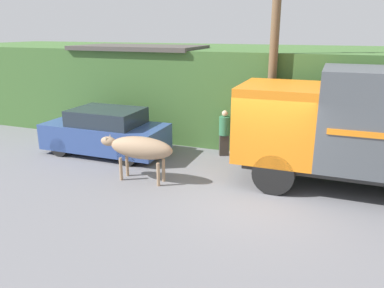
# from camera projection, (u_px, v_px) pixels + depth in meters

# --- Properties ---
(ground_plane) EXTENTS (60.00, 60.00, 0.00)m
(ground_plane) POSITION_uv_depth(u_px,v_px,m) (256.00, 197.00, 9.64)
(ground_plane) COLOR slate
(hillside_embankment) EXTENTS (32.00, 6.77, 3.42)m
(hillside_embankment) POSITION_uv_depth(u_px,v_px,m) (292.00, 92.00, 15.21)
(hillside_embankment) COLOR #426B33
(hillside_embankment) RESTS_ON ground_plane
(building_backdrop) EXTENTS (4.98, 2.70, 3.53)m
(building_backdrop) POSITION_uv_depth(u_px,v_px,m) (141.00, 90.00, 15.19)
(building_backdrop) COLOR #99ADB7
(building_backdrop) RESTS_ON ground_plane
(cargo_truck) EXTENTS (7.01, 2.42, 3.22)m
(cargo_truck) POSITION_uv_depth(u_px,v_px,m) (382.00, 126.00, 9.41)
(cargo_truck) COLOR #2D2D2D
(cargo_truck) RESTS_ON ground_plane
(brown_cow) EXTENTS (2.25, 0.63, 1.30)m
(brown_cow) POSITION_uv_depth(u_px,v_px,m) (140.00, 148.00, 10.42)
(brown_cow) COLOR #9E7F60
(brown_cow) RESTS_ON ground_plane
(parked_suv) EXTENTS (4.21, 1.82, 1.58)m
(parked_suv) POSITION_uv_depth(u_px,v_px,m) (106.00, 132.00, 12.79)
(parked_suv) COLOR #334C8C
(parked_suv) RESTS_ON ground_plane
(pedestrian_on_hill) EXTENTS (0.49, 0.49, 1.56)m
(pedestrian_on_hill) POSITION_uv_depth(u_px,v_px,m) (224.00, 131.00, 12.59)
(pedestrian_on_hill) COLOR #38332D
(pedestrian_on_hill) RESTS_ON ground_plane
(utility_pole) EXTENTS (0.90, 0.27, 6.87)m
(utility_pole) POSITION_uv_depth(u_px,v_px,m) (274.00, 50.00, 11.58)
(utility_pole) COLOR brown
(utility_pole) RESTS_ON ground_plane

